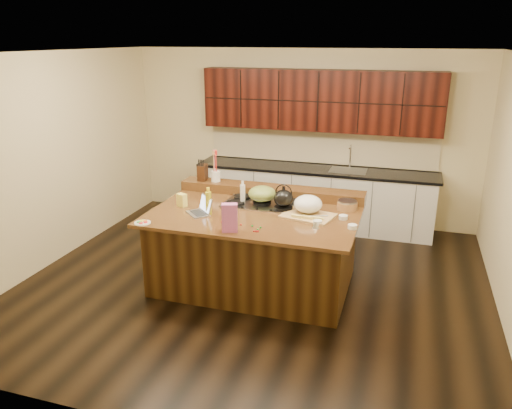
% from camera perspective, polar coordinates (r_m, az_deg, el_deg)
% --- Properties ---
extents(room, '(5.52, 5.02, 2.72)m').
position_cam_1_polar(room, '(5.67, -0.15, 3.20)').
color(room, black).
rests_on(room, ground).
extents(island, '(2.40, 1.60, 0.92)m').
position_cam_1_polar(island, '(5.97, -0.14, -5.02)').
color(island, black).
rests_on(island, ground).
extents(back_ledge, '(2.40, 0.30, 0.12)m').
position_cam_1_polar(back_ledge, '(6.42, 1.72, 1.60)').
color(back_ledge, black).
rests_on(back_ledge, island).
extents(cooktop, '(0.92, 0.52, 0.05)m').
position_cam_1_polar(cooktop, '(6.07, 0.70, 0.14)').
color(cooktop, gray).
rests_on(cooktop, island).
extents(back_counter, '(3.70, 0.66, 2.40)m').
position_cam_1_polar(back_counter, '(7.79, 6.90, 4.56)').
color(back_counter, silver).
rests_on(back_counter, ground).
extents(kettle, '(0.29, 0.29, 0.21)m').
position_cam_1_polar(kettle, '(5.83, 3.17, 0.71)').
color(kettle, black).
rests_on(kettle, cooktop).
extents(green_bowl, '(0.40, 0.40, 0.19)m').
position_cam_1_polar(green_bowl, '(6.03, 0.71, 1.25)').
color(green_bowl, olive).
rests_on(green_bowl, cooktop).
extents(laptop, '(0.37, 0.37, 0.20)m').
position_cam_1_polar(laptop, '(5.78, -6.25, -0.52)').
color(laptop, '#B7B7BC').
rests_on(laptop, island).
extents(oil_bottle, '(0.09, 0.09, 0.27)m').
position_cam_1_polar(oil_bottle, '(5.72, -5.45, 0.16)').
color(oil_bottle, gold).
rests_on(oil_bottle, island).
extents(vinegar_bottle, '(0.08, 0.08, 0.25)m').
position_cam_1_polar(vinegar_bottle, '(6.04, -1.54, 1.13)').
color(vinegar_bottle, silver).
rests_on(vinegar_bottle, island).
extents(wooden_tray, '(0.63, 0.52, 0.23)m').
position_cam_1_polar(wooden_tray, '(5.72, 5.97, -0.24)').
color(wooden_tray, tan).
rests_on(wooden_tray, island).
extents(ramekin_a, '(0.11, 0.11, 0.04)m').
position_cam_1_polar(ramekin_a, '(5.47, 7.05, -2.04)').
color(ramekin_a, white).
rests_on(ramekin_a, island).
extents(ramekin_b, '(0.10, 0.10, 0.04)m').
position_cam_1_polar(ramekin_b, '(5.41, 10.97, -2.50)').
color(ramekin_b, white).
rests_on(ramekin_b, island).
extents(ramekin_c, '(0.11, 0.11, 0.04)m').
position_cam_1_polar(ramekin_c, '(5.67, 9.94, -1.45)').
color(ramekin_c, white).
rests_on(ramekin_c, island).
extents(strainer_bowl, '(0.30, 0.30, 0.09)m').
position_cam_1_polar(strainer_bowl, '(5.99, 10.38, -0.13)').
color(strainer_bowl, '#996B3F').
rests_on(strainer_bowl, island).
extents(kitchen_timer, '(0.10, 0.10, 0.07)m').
position_cam_1_polar(kitchen_timer, '(5.37, 6.83, -2.31)').
color(kitchen_timer, silver).
rests_on(kitchen_timer, island).
extents(pink_bag, '(0.18, 0.14, 0.30)m').
position_cam_1_polar(pink_bag, '(5.20, -3.03, -1.53)').
color(pink_bag, '#BE599E').
rests_on(pink_bag, island).
extents(candy_plate, '(0.23, 0.23, 0.01)m').
position_cam_1_polar(candy_plate, '(5.60, -12.85, -2.05)').
color(candy_plate, white).
rests_on(candy_plate, island).
extents(package_box, '(0.13, 0.11, 0.16)m').
position_cam_1_polar(package_box, '(6.05, -8.46, 0.50)').
color(package_box, '#F0DF55').
rests_on(package_box, island).
extents(utensil_crock, '(0.15, 0.15, 0.14)m').
position_cam_1_polar(utensil_crock, '(6.62, -4.63, 3.25)').
color(utensil_crock, white).
rests_on(utensil_crock, back_ledge).
extents(knife_block, '(0.12, 0.18, 0.21)m').
position_cam_1_polar(knife_block, '(6.68, -6.12, 3.65)').
color(knife_block, black).
rests_on(knife_block, back_ledge).
extents(gumdrop_0, '(0.02, 0.02, 0.02)m').
position_cam_1_polar(gumdrop_0, '(5.49, -3.91, -2.01)').
color(gumdrop_0, red).
rests_on(gumdrop_0, island).
extents(gumdrop_1, '(0.02, 0.02, 0.02)m').
position_cam_1_polar(gumdrop_1, '(5.46, -3.07, -2.10)').
color(gumdrop_1, '#198C26').
rests_on(gumdrop_1, island).
extents(gumdrop_2, '(0.02, 0.02, 0.02)m').
position_cam_1_polar(gumdrop_2, '(5.22, 0.04, -3.08)').
color(gumdrop_2, red).
rests_on(gumdrop_2, island).
extents(gumdrop_3, '(0.02, 0.02, 0.02)m').
position_cam_1_polar(gumdrop_3, '(5.37, -3.72, -2.49)').
color(gumdrop_3, '#198C26').
rests_on(gumdrop_3, island).
extents(gumdrop_4, '(0.02, 0.02, 0.02)m').
position_cam_1_polar(gumdrop_4, '(5.34, -2.28, -2.57)').
color(gumdrop_4, red).
rests_on(gumdrop_4, island).
extents(gumdrop_5, '(0.02, 0.02, 0.02)m').
position_cam_1_polar(gumdrop_5, '(5.27, 0.21, -2.85)').
color(gumdrop_5, '#198C26').
rests_on(gumdrop_5, island).
extents(gumdrop_6, '(0.02, 0.02, 0.02)m').
position_cam_1_polar(gumdrop_6, '(5.22, 0.23, -3.06)').
color(gumdrop_6, red).
rests_on(gumdrop_6, island).
extents(gumdrop_7, '(0.02, 0.02, 0.02)m').
position_cam_1_polar(gumdrop_7, '(5.32, 0.53, -2.65)').
color(gumdrop_7, '#198C26').
rests_on(gumdrop_7, island).
extents(gumdrop_8, '(0.02, 0.02, 0.02)m').
position_cam_1_polar(gumdrop_8, '(5.22, -0.23, -3.06)').
color(gumdrop_8, red).
rests_on(gumdrop_8, island).
extents(gumdrop_9, '(0.02, 0.02, 0.02)m').
position_cam_1_polar(gumdrop_9, '(5.37, -0.44, -2.45)').
color(gumdrop_9, '#198C26').
rests_on(gumdrop_9, island).
extents(gumdrop_10, '(0.02, 0.02, 0.02)m').
position_cam_1_polar(gumdrop_10, '(5.40, -1.73, -2.31)').
color(gumdrop_10, red).
rests_on(gumdrop_10, island).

